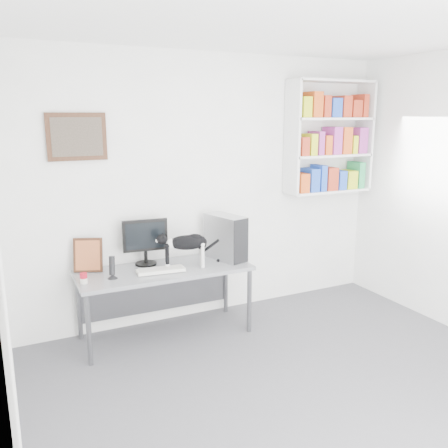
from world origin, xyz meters
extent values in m
cube|color=#4F4E53|center=(0.00, 0.00, 0.01)|extent=(4.00, 4.00, 0.01)
cube|color=white|center=(0.00, 0.00, 2.70)|extent=(4.00, 4.00, 0.01)
cube|color=white|center=(0.00, 2.00, 1.35)|extent=(4.00, 0.01, 2.70)
cube|color=white|center=(-2.00, 0.00, 1.35)|extent=(0.01, 4.00, 2.70)
cube|color=white|center=(1.40, 1.85, 1.85)|extent=(1.03, 0.28, 1.24)
cube|color=#452916|center=(-1.30, 1.97, 1.90)|extent=(0.52, 0.04, 0.42)
cube|color=gray|center=(-0.63, 1.64, 0.34)|extent=(1.63, 0.66, 0.68)
cube|color=black|center=(-0.75, 1.84, 0.90)|extent=(0.45, 0.25, 0.46)
cube|color=white|center=(-0.70, 1.56, 0.69)|extent=(0.45, 0.22, 0.03)
cube|color=#A7A8AC|center=(0.02, 1.67, 0.90)|extent=(0.31, 0.48, 0.45)
cylinder|color=black|center=(-1.14, 1.58, 0.78)|extent=(0.12, 0.12, 0.21)
cube|color=#452916|center=(-1.29, 1.87, 0.84)|extent=(0.28, 0.20, 0.33)
cylinder|color=#AB0E20|center=(-1.39, 1.56, 0.72)|extent=(0.08, 0.08, 0.09)
camera|label=1|loc=(-1.99, -2.43, 2.08)|focal=38.00mm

